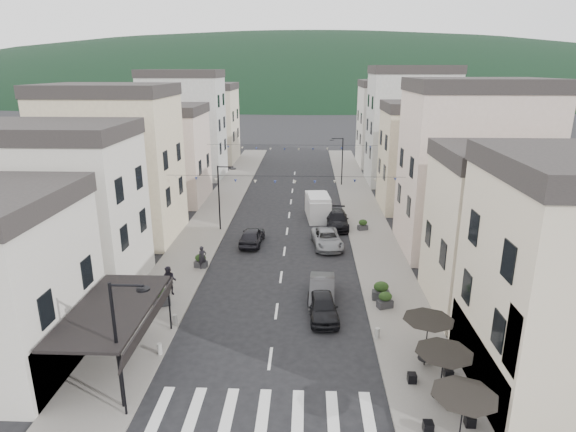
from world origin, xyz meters
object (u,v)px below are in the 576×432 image
parked_car_e (252,236)px  parked_car_b (322,290)px  parked_car_a (323,306)px  parked_car_d (337,220)px  pedestrian_a (202,257)px  delivery_van (318,206)px  parked_car_c (327,239)px  pedestrian_b (169,281)px

parked_car_e → parked_car_b: bearing=122.9°
parked_car_a → parked_car_d: bearing=80.0°
pedestrian_a → delivery_van: bearing=23.8°
delivery_van → pedestrian_a: delivery_van is taller
delivery_van → pedestrian_a: (-8.64, -13.14, -0.24)m
parked_car_a → parked_car_e: parked_car_e is taller
parked_car_a → pedestrian_a: 10.86m
parked_car_a → parked_car_d: size_ratio=0.83×
parked_car_e → delivery_van: size_ratio=0.80×
parked_car_e → parked_car_d: bearing=-142.9°
parked_car_d → parked_car_e: (-7.40, -4.86, 0.00)m
parked_car_e → parked_car_c: bearing=-178.9°
parked_car_e → parked_car_a: bearing=118.5°
parked_car_c → pedestrian_b: pedestrian_b is taller
parked_car_a → parked_car_b: size_ratio=0.93×
delivery_van → parked_car_e: bearing=-132.0°
parked_car_a → pedestrian_b: pedestrian_b is taller
parked_car_c → parked_car_e: parked_car_e is taller
parked_car_b → pedestrian_a: bearing=154.4°
parked_car_d → delivery_van: size_ratio=0.94×
parked_car_c → parked_car_d: bearing=71.2°
parked_car_b → pedestrian_a: 9.73m
parked_car_b → parked_car_c: bearing=88.3°
parked_car_c → pedestrian_b: (-10.51, -9.53, 0.41)m
parked_car_a → delivery_van: bearing=85.9°
parked_car_a → parked_car_b: parked_car_b is taller
parked_car_c → pedestrian_a: (-9.27, -5.22, 0.29)m
parked_car_a → delivery_van: (0.04, 19.77, 0.50)m
parked_car_b → parked_car_e: size_ratio=1.05×
parked_car_a → pedestrian_b: (-9.83, 2.32, 0.38)m
parked_car_d → parked_car_c: bearing=-102.1°
parked_car_d → pedestrian_a: size_ratio=2.93×
parked_car_a → pedestrian_b: size_ratio=2.15×
delivery_van → pedestrian_b: 20.05m
parked_car_b → parked_car_d: (1.80, 14.92, -0.01)m
pedestrian_a → parked_car_e: bearing=28.5°
parked_car_b → parked_car_e: (-5.60, 10.06, -0.01)m
parked_car_b → parked_car_d: bearing=85.4°
parked_car_a → delivery_van: 19.77m
parked_car_d → pedestrian_a: pedestrian_a is taller
parked_car_a → parked_car_c: 11.86m
parked_car_d → delivery_van: 3.31m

